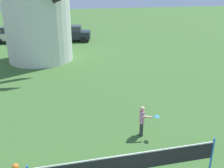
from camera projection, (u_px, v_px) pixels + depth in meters
The scene contains 5 objects.
tennis_net at pixel (128, 163), 7.25m from camera, with size 5.49×0.06×1.10m.
player_far at pixel (142, 119), 9.60m from camera, with size 0.70×0.59×1.22m.
stray_ball at pixel (15, 167), 7.96m from camera, with size 0.22×0.22×0.22m, color orange.
parked_car_cream at pixel (14, 34), 25.41m from camera, with size 3.98×2.21×1.56m.
parked_car_black at pixel (70, 33), 25.91m from camera, with size 4.38×2.52×1.56m.
Camera 1 is at (-1.83, -3.56, 5.43)m, focal length 40.86 mm.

